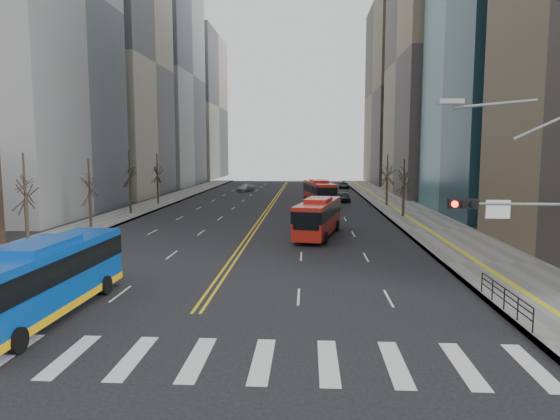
# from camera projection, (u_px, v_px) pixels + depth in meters

# --- Properties ---
(ground) EXTENTS (220.00, 220.00, 0.00)m
(ground) POSITION_uv_depth(u_px,v_px,m) (165.00, 358.00, 18.08)
(ground) COLOR black
(sidewalk_right) EXTENTS (7.00, 130.00, 0.15)m
(sidewalk_right) POSITION_uv_depth(u_px,v_px,m) (407.00, 212.00, 61.72)
(sidewalk_right) COLOR slate
(sidewalk_right) RESTS_ON ground
(sidewalk_left) EXTENTS (5.00, 130.00, 0.15)m
(sidewalk_left) POSITION_uv_depth(u_px,v_px,m) (138.00, 210.00, 63.61)
(sidewalk_left) COLOR slate
(sidewalk_left) RESTS_ON ground
(crosswalk) EXTENTS (26.70, 4.00, 0.01)m
(crosswalk) POSITION_uv_depth(u_px,v_px,m) (165.00, 358.00, 18.08)
(crosswalk) COLOR silver
(crosswalk) RESTS_ON ground
(centerline) EXTENTS (0.55, 100.00, 0.01)m
(centerline) POSITION_uv_depth(u_px,v_px,m) (272.00, 203.00, 72.62)
(centerline) COLOR gold
(centerline) RESTS_ON ground
(office_towers) EXTENTS (83.00, 134.00, 58.00)m
(office_towers) POSITION_uv_depth(u_px,v_px,m) (279.00, 52.00, 83.22)
(office_towers) COLOR gray
(office_towers) RESTS_ON ground
(signal_mast) EXTENTS (5.37, 0.37, 9.39)m
(signal_mast) POSITION_uv_depth(u_px,v_px,m) (537.00, 221.00, 18.73)
(signal_mast) COLOR gray
(signal_mast) RESTS_ON ground
(pedestrian_railing) EXTENTS (0.06, 6.06, 1.02)m
(pedestrian_railing) POSITION_uv_depth(u_px,v_px,m) (504.00, 295.00, 23.14)
(pedestrian_railing) COLOR black
(pedestrian_railing) RESTS_ON sidewalk_right
(street_trees) EXTENTS (35.20, 47.20, 7.60)m
(street_trees) POSITION_uv_depth(u_px,v_px,m) (190.00, 176.00, 52.17)
(street_trees) COLOR #2E251C
(street_trees) RESTS_ON ground
(blue_bus) EXTENTS (2.98, 12.10, 3.51)m
(blue_bus) POSITION_uv_depth(u_px,v_px,m) (41.00, 278.00, 22.20)
(blue_bus) COLOR #0B42A5
(blue_bus) RESTS_ON ground
(red_bus_near) EXTENTS (4.54, 10.99, 3.41)m
(red_bus_near) POSITION_uv_depth(u_px,v_px,m) (318.00, 215.00, 43.98)
(red_bus_near) COLOR red
(red_bus_near) RESTS_ON ground
(red_bus_far) EXTENTS (4.47, 11.58, 3.58)m
(red_bus_far) POSITION_uv_depth(u_px,v_px,m) (319.00, 191.00, 68.80)
(red_bus_far) COLOR red
(red_bus_far) RESTS_ON ground
(car_white) EXTENTS (2.40, 4.55, 1.43)m
(car_white) POSITION_uv_depth(u_px,v_px,m) (42.00, 264.00, 30.18)
(car_white) COLOR silver
(car_white) RESTS_ON ground
(car_dark_mid) EXTENTS (1.95, 4.47, 1.50)m
(car_dark_mid) POSITION_uv_depth(u_px,v_px,m) (343.00, 197.00, 74.28)
(car_dark_mid) COLOR black
(car_dark_mid) RESTS_ON ground
(car_silver) EXTENTS (3.32, 5.07, 1.36)m
(car_silver) POSITION_uv_depth(u_px,v_px,m) (245.00, 188.00, 93.68)
(car_silver) COLOR #949599
(car_silver) RESTS_ON ground
(car_dark_far) EXTENTS (2.16, 4.45, 1.22)m
(car_dark_far) POSITION_uv_depth(u_px,v_px,m) (344.00, 185.00, 101.62)
(car_dark_far) COLOR black
(car_dark_far) RESTS_ON ground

